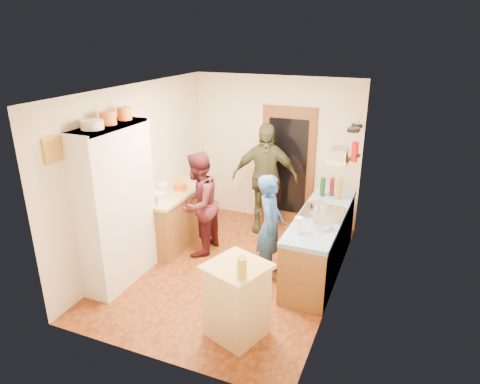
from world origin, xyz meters
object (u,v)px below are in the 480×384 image
Objects in this scene: person_left at (201,204)px; person_back at (266,178)px; right_counter_base at (320,243)px; island_base at (237,302)px; person_hob at (272,227)px; hutch_body at (117,206)px.

person_back reaches higher than person_left.
right_counter_base is 1.16× the size of person_back.
island_base is at bearing -93.82° from person_back.
person_hob is 1.26m from person_left.
island_base is 0.45× the size of person_back.
right_counter_base is 0.81m from person_hob.
person_back reaches higher than island_base.
hutch_body reaches higher than island_base.
right_counter_base is 1.35× the size of person_left.
person_left reaches higher than right_counter_base.
person_left is (0.67, 1.14, -0.28)m from hutch_body.
right_counter_base is 2.56× the size of island_base.
person_back is (1.31, 2.28, -0.15)m from hutch_body.
person_hob is at bearing 92.08° from island_base.
hutch_body is at bearing -30.79° from person_left.
hutch_body is 1.35× the size of person_left.
hutch_body reaches higher than person_back.
right_counter_base is at bearing 94.92° from person_left.
hutch_body reaches higher than right_counter_base.
hutch_body is 1.16× the size of person_back.
hutch_body is 2.90m from right_counter_base.
island_base is (-0.55, -1.79, 0.01)m from right_counter_base.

